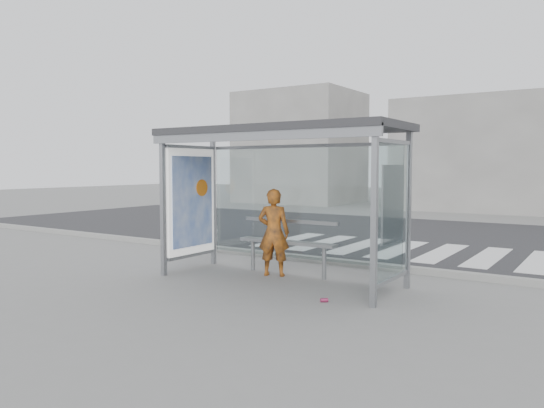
{
  "coord_description": "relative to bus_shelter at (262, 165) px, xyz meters",
  "views": [
    {
      "loc": [
        4.78,
        -7.52,
        1.95
      ],
      "look_at": [
        -0.26,
        0.2,
        1.3
      ],
      "focal_mm": 35.0,
      "sensor_mm": 36.0,
      "label": 1
    }
  ],
  "objects": [
    {
      "name": "bench",
      "position": [
        0.19,
        0.52,
        -1.39
      ],
      "size": [
        1.94,
        0.24,
        1.0
      ],
      "color": "slate",
      "rests_on": "ground"
    },
    {
      "name": "person",
      "position": [
        0.04,
        0.3,
        -1.2
      ],
      "size": [
        0.66,
        0.54,
        1.57
      ],
      "primitive_type": "imported",
      "rotation": [
        0.0,
        0.0,
        3.48
      ],
      "color": "orange",
      "rests_on": "ground"
    },
    {
      "name": "crosswalk",
      "position": [
        1.37,
        4.44,
        -1.98
      ],
      "size": [
        7.55,
        3.0,
        0.0
      ],
      "color": "silver",
      "rests_on": "ground"
    },
    {
      "name": "bus_shelter",
      "position": [
        0.0,
        0.0,
        0.0
      ],
      "size": [
        4.25,
        1.65,
        2.62
      ],
      "color": "gray",
      "rests_on": "ground"
    },
    {
      "name": "curb",
      "position": [
        0.37,
        1.89,
        -1.92
      ],
      "size": [
        30.0,
        0.18,
        0.12
      ],
      "primitive_type": "cube",
      "color": "gray",
      "rests_on": "ground"
    },
    {
      "name": "road",
      "position": [
        0.37,
        6.94,
        -1.98
      ],
      "size": [
        30.0,
        10.0,
        0.01
      ],
      "primitive_type": "cube",
      "color": "black",
      "rests_on": "ground"
    },
    {
      "name": "soda_can",
      "position": [
        1.67,
        -0.87,
        -1.95
      ],
      "size": [
        0.12,
        0.12,
        0.06
      ],
      "primitive_type": "cylinder",
      "rotation": [
        0.0,
        1.57,
        0.78
      ],
      "color": "#C3396C",
      "rests_on": "ground"
    },
    {
      "name": "ground",
      "position": [
        0.37,
        -0.06,
        -1.98
      ],
      "size": [
        80.0,
        80.0,
        0.0
      ],
      "primitive_type": "plane",
      "color": "slate",
      "rests_on": "ground"
    },
    {
      "name": "building_left",
      "position": [
        -9.63,
        17.94,
        1.02
      ],
      "size": [
        6.0,
        5.0,
        6.0
      ],
      "primitive_type": "cube",
      "color": "gray",
      "rests_on": "ground"
    },
    {
      "name": "building_center",
      "position": [
        0.37,
        17.94,
        0.52
      ],
      "size": [
        8.0,
        5.0,
        5.0
      ],
      "primitive_type": "cube",
      "color": "gray",
      "rests_on": "ground"
    }
  ]
}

